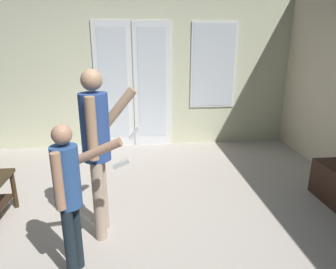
# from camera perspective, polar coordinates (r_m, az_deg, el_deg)

# --- Properties ---
(ground_plane) EXTENTS (6.28, 5.55, 0.02)m
(ground_plane) POSITION_cam_1_polar(r_m,az_deg,el_deg) (3.14, -12.30, -18.70)
(ground_plane) COLOR #BEB2A7
(wall_back_with_doors) EXTENTS (6.28, 0.09, 2.67)m
(wall_back_with_doors) POSITION_cam_1_polar(r_m,az_deg,el_deg) (5.30, -9.42, 11.56)
(wall_back_with_doors) COLOR beige
(wall_back_with_doors) RESTS_ON ground_plane
(person_adult) EXTENTS (0.53, 0.43, 1.59)m
(person_adult) POSITION_cam_1_polar(r_m,az_deg,el_deg) (2.78, -13.27, -1.25)
(person_adult) COLOR tan
(person_adult) RESTS_ON ground_plane
(person_child) EXTENTS (0.58, 0.34, 1.26)m
(person_child) POSITION_cam_1_polar(r_m,az_deg,el_deg) (2.40, -18.19, -9.75)
(person_child) COLOR #1B252D
(person_child) RESTS_ON ground_plane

